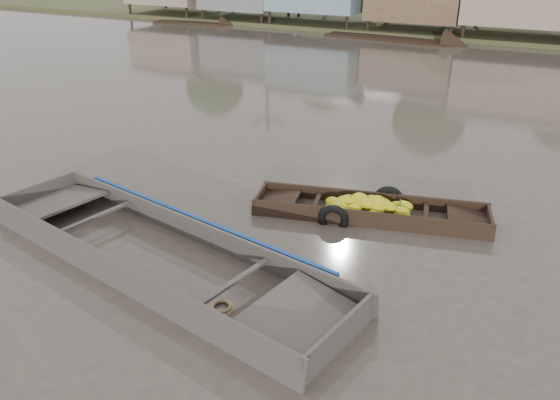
% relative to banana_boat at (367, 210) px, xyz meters
% --- Properties ---
extents(ground, '(120.00, 120.00, 0.00)m').
position_rel_banana_boat_xyz_m(ground, '(-1.97, -3.22, -0.13)').
color(ground, '#494038').
rests_on(ground, ground).
extents(banana_boat, '(5.18, 2.37, 0.72)m').
position_rel_banana_boat_xyz_m(banana_boat, '(0.00, 0.00, 0.00)').
color(banana_boat, black).
rests_on(banana_boat, ground).
extents(viewer_boat, '(8.39, 3.58, 0.65)m').
position_rel_banana_boat_xyz_m(viewer_boat, '(-2.82, -3.58, -0.05)').
color(viewer_boat, '#3C3733').
rests_on(viewer_boat, ground).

